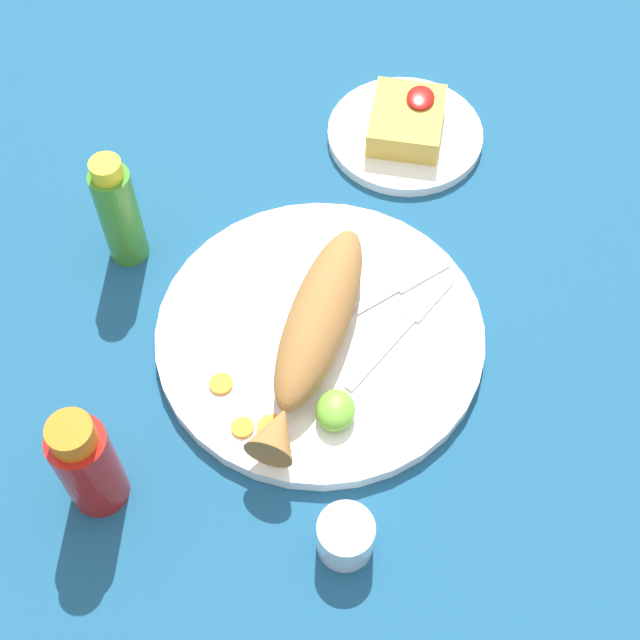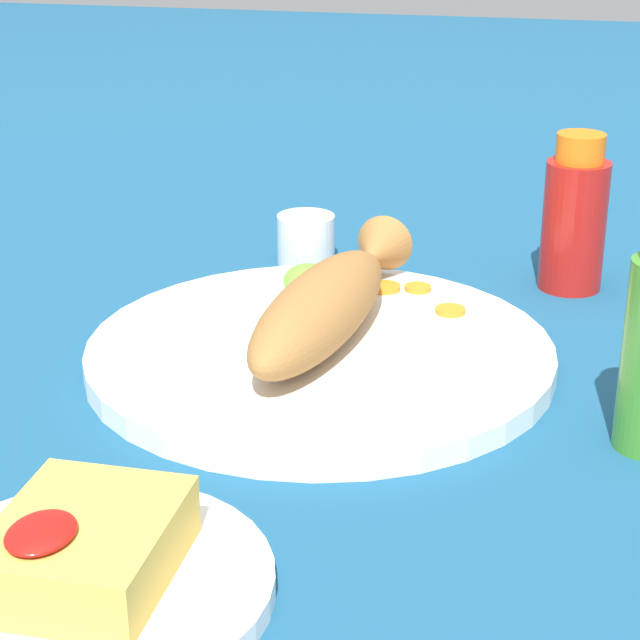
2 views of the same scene
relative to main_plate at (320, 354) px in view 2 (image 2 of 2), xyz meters
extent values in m
plane|color=navy|center=(0.00, 0.00, -0.01)|extent=(4.00, 4.00, 0.00)
cylinder|color=white|center=(0.00, 0.00, 0.00)|extent=(0.37, 0.37, 0.02)
ellipsoid|color=#996633|center=(0.00, 0.00, 0.04)|extent=(0.25, 0.10, 0.06)
cone|color=#996633|center=(-0.14, 0.02, 0.04)|extent=(0.06, 0.06, 0.05)
cube|color=silver|center=(0.03, -0.03, 0.01)|extent=(0.09, 0.09, 0.00)
cube|color=silver|center=(0.09, -0.10, 0.01)|extent=(0.06, 0.06, 0.00)
cube|color=silver|center=(-0.02, -0.07, 0.01)|extent=(0.11, 0.06, 0.00)
cube|color=silver|center=(0.06, -0.12, 0.01)|extent=(0.07, 0.05, 0.00)
cylinder|color=orange|center=(-0.09, 0.09, 0.01)|extent=(0.03, 0.03, 0.00)
cylinder|color=orange|center=(-0.13, 0.06, 0.01)|extent=(0.02, 0.02, 0.00)
cylinder|color=orange|center=(-0.13, 0.03, 0.01)|extent=(0.03, 0.03, 0.00)
ellipsoid|color=#6BB233|center=(-0.10, -0.03, 0.02)|extent=(0.05, 0.04, 0.03)
cylinder|color=#B21914|center=(-0.22, 0.19, 0.05)|extent=(0.06, 0.06, 0.12)
cylinder|color=orange|center=(-0.22, 0.19, 0.12)|extent=(0.04, 0.04, 0.03)
cylinder|color=silver|center=(-0.23, -0.07, 0.02)|extent=(0.06, 0.06, 0.05)
cylinder|color=white|center=(-0.23, -0.07, 0.00)|extent=(0.05, 0.05, 0.02)
cylinder|color=white|center=(0.32, -0.06, 0.00)|extent=(0.20, 0.20, 0.01)
cube|color=gold|center=(0.32, -0.06, 0.02)|extent=(0.11, 0.09, 0.04)
ellipsoid|color=#AD140F|center=(0.35, -0.07, 0.04)|extent=(0.04, 0.04, 0.01)
camera|label=1|loc=(-0.52, -0.09, 0.84)|focal=50.00mm
camera|label=2|loc=(0.81, 0.18, 0.37)|focal=65.00mm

